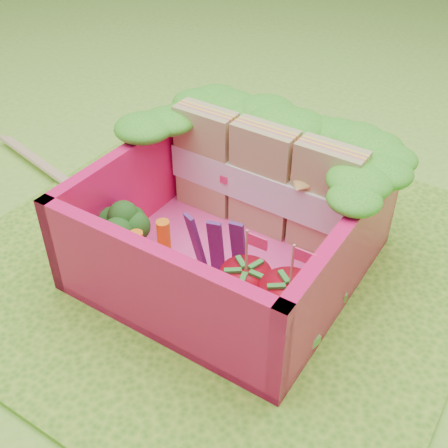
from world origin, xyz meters
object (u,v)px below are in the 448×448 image
at_px(bento_box, 230,223).
at_px(sandwich_stack, 264,180).
at_px(strawberry_right, 288,308).
at_px(chopsticks, 93,202).
at_px(broccoli, 119,226).
at_px(strawberry_left, 245,289).

relative_size(bento_box, sandwich_stack, 1.16).
xyz_separation_m(sandwich_stack, strawberry_right, (0.49, -0.63, -0.16)).
bearing_deg(chopsticks, broccoli, -31.04).
bearing_deg(strawberry_left, broccoli, -178.77).
bearing_deg(strawberry_right, chopsticks, 168.66).
xyz_separation_m(broccoli, strawberry_right, (0.99, 0.00, -0.05)).
relative_size(sandwich_stack, chopsticks, 0.50).
distance_m(broccoli, strawberry_left, 0.76).
bearing_deg(strawberry_left, strawberry_right, -3.08).
bearing_deg(bento_box, sandwich_stack, 89.07).
height_order(sandwich_stack, strawberry_right, sandwich_stack).
relative_size(bento_box, chopsticks, 0.58).
xyz_separation_m(strawberry_left, chopsticks, (-1.26, 0.29, -0.15)).
distance_m(strawberry_left, strawberry_right, 0.23).
relative_size(broccoli, strawberry_right, 0.66).
height_order(broccoli, strawberry_left, strawberry_left).
height_order(strawberry_left, strawberry_right, strawberry_right).
xyz_separation_m(bento_box, broccoli, (-0.49, -0.30, -0.03)).
relative_size(sandwich_stack, broccoli, 3.32).
relative_size(broccoli, strawberry_left, 0.71).
bearing_deg(bento_box, chopsticks, 179.99).
distance_m(bento_box, broccoli, 0.58).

